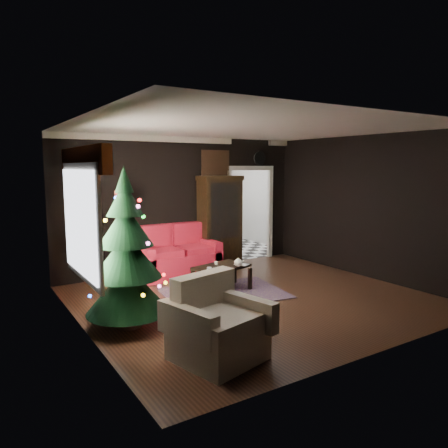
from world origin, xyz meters
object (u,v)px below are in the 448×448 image
loveseat (177,251)px  teapot (238,263)px  curio_cabinet (220,223)px  christmas_tree (126,252)px  coffee_table (221,277)px  armchair (218,320)px  kitchen_table (212,237)px  wall_clock (260,158)px  floor_lamp (124,240)px

loveseat → teapot: loveseat is taller
curio_cabinet → teapot: curio_cabinet is taller
christmas_tree → coffee_table: bearing=21.4°
curio_cabinet → armchair: curio_cabinet is taller
armchair → kitchen_table: armchair is taller
teapot → kitchen_table: (1.39, 3.25, -0.15)m
christmas_tree → wall_clock: wall_clock is taller
curio_cabinet → coffee_table: size_ratio=1.97×
teapot → loveseat: bearing=104.3°
coffee_table → wall_clock: 3.52m
wall_clock → floor_lamp: bearing=-172.6°
loveseat → armchair: bearing=-109.0°
loveseat → armchair: 3.89m
curio_cabinet → teapot: (-0.74, -1.82, -0.43)m
teapot → coffee_table: bearing=131.2°
christmas_tree → teapot: (2.20, 0.55, -0.53)m
curio_cabinet → coffee_table: 1.99m
kitchen_table → armchair: bearing=-119.9°
curio_cabinet → wall_clock: 1.88m
armchair → teapot: size_ratio=5.90×
christmas_tree → armchair: size_ratio=2.29×
coffee_table → kitchen_table: kitchen_table is taller
armchair → coffee_table: bearing=43.4°
loveseat → armchair: loveseat is taller
curio_cabinet → teapot: bearing=-112.1°
loveseat → kitchen_table: 2.45m
armchair → teapot: bearing=37.0°
floor_lamp → armchair: (-0.16, -3.63, -0.37)m
coffee_table → armchair: bearing=-122.6°
teapot → wall_clock: (1.94, 2.00, 1.86)m
coffee_table → kitchen_table: (1.59, 3.02, 0.15)m
loveseat → floor_lamp: bearing=-177.3°
loveseat → teapot: 1.66m
floor_lamp → armchair: bearing=-92.5°
floor_lamp → teapot: 2.19m
loveseat → christmas_tree: bearing=-129.7°
curio_cabinet → kitchen_table: curio_cabinet is taller
coffee_table → teapot: bearing=-48.8°
kitchen_table → floor_lamp: bearing=-149.7°
curio_cabinet → wall_clock: bearing=8.5°
curio_cabinet → wall_clock: wall_clock is taller
floor_lamp → wall_clock: 3.82m
armchair → coffee_table: 2.75m
coffee_table → teapot: (0.20, -0.23, 0.29)m
curio_cabinet → christmas_tree: bearing=-141.0°
curio_cabinet → christmas_tree: size_ratio=0.88×
loveseat → coffee_table: size_ratio=1.76×
armchair → loveseat: bearing=57.0°
teapot → kitchen_table: 3.54m
coffee_table → teapot: 0.42m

